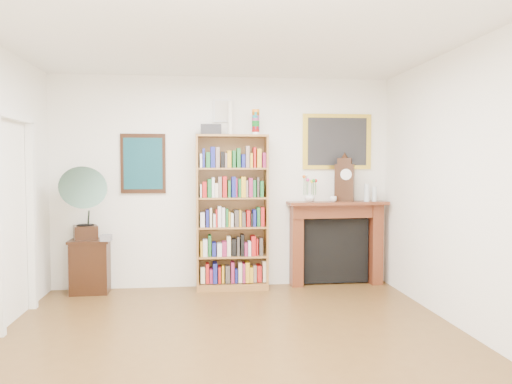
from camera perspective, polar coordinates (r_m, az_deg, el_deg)
The scene contains 15 objects.
room at distance 4.19m, azimuth -2.17°, elevation -0.02°, with size 4.51×5.01×2.81m.
door_casing at distance 5.71m, azimuth -25.78°, elevation -0.90°, with size 0.08×1.02×2.17m.
teal_poster at distance 6.70m, azimuth -12.77°, elevation 3.19°, with size 0.58×0.04×0.78m.
small_picture at distance 6.70m, azimuth -3.77°, elevation 9.25°, with size 0.26×0.04×0.30m.
gilt_painting at distance 6.92m, azimuth 9.25°, elevation 5.70°, with size 0.95×0.04×0.75m.
bookshelf at distance 6.52m, azimuth -2.74°, elevation -1.30°, with size 0.94×0.35×2.33m.
side_cabinet at distance 6.74m, azimuth -18.43°, elevation -8.07°, with size 0.50×0.37×0.69m, color black.
fireplace at distance 6.89m, azimuth 9.13°, elevation -4.95°, with size 1.36×0.37×1.14m.
gramophone at distance 6.56m, azimuth -19.26°, elevation -0.76°, with size 0.75×0.84×0.93m.
cd_stack at distance 6.50m, azimuth -16.75°, elevation -5.04°, with size 0.12×0.12×0.08m, color #A1A1AD.
mantel_clock at distance 6.80m, azimuth 10.08°, elevation 1.29°, with size 0.29×0.23×0.58m.
flower_vase at distance 6.71m, azimuth 6.17°, elevation -0.54°, with size 0.13×0.13×0.13m, color silver.
teacup at distance 6.69m, azimuth 8.80°, elevation -0.81°, with size 0.10×0.10×0.08m, color silver.
bottle_left at distance 6.88m, azimuth 12.53°, elevation -0.07°, with size 0.07×0.07×0.24m, color silver.
bottle_right at distance 6.93m, azimuth 13.39°, elevation -0.22°, with size 0.06×0.06×0.20m, color silver.
Camera 1 is at (-0.31, -4.18, 1.62)m, focal length 35.00 mm.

